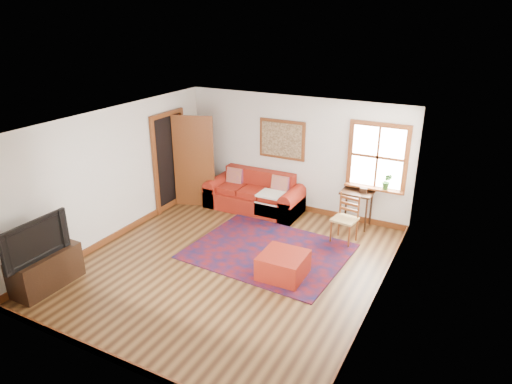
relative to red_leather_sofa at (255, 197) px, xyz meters
The scene contains 13 objects.
ground 2.47m from the red_leather_sofa, 72.15° to the right, with size 5.50×5.50×0.00m, color #3D2310.
room_envelope 2.80m from the red_leather_sofa, 72.04° to the right, with size 5.04×5.54×2.52m.
window 2.76m from the red_leather_sofa, ahead, with size 1.18×0.20×1.38m.
doorway 1.75m from the red_leather_sofa, 159.22° to the right, with size 0.89×1.08×2.14m.
framed_artwork 1.40m from the red_leather_sofa, 40.05° to the left, with size 1.05×0.07×0.85m.
persian_rug 2.00m from the red_leather_sofa, 55.15° to the right, with size 2.73×2.19×0.02m, color #600D10.
red_leather_sofa is the anchor object (origin of this frame).
red_ottoman 2.85m from the red_leather_sofa, 52.82° to the right, with size 0.72×0.72×0.41m, color maroon.
side_table 2.25m from the red_leather_sofa, ahead, with size 0.62×0.47×0.75m.
ladder_back_chair 2.31m from the red_leather_sofa, 13.81° to the right, with size 0.48×0.46×0.92m.
media_cabinet 4.52m from the red_leather_sofa, 109.25° to the right, with size 0.49×1.08×0.59m, color black.
television 4.71m from the red_leather_sofa, 108.38° to the right, with size 1.13×0.15×0.65m, color black.
candle_hurricane 4.20m from the red_leather_sofa, 110.16° to the right, with size 0.12×0.12×0.18m.
Camera 1 is at (3.60, -5.92, 4.10)m, focal length 32.00 mm.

